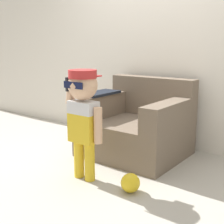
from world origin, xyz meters
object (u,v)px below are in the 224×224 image
at_px(armchair, 137,127).
at_px(person_child, 83,108).
at_px(toy_ball, 130,183).
at_px(side_table, 89,120).

relative_size(armchair, person_child, 1.07).
distance_m(armchair, person_child, 0.97).
distance_m(armchair, toy_ball, 1.02).
height_order(person_child, toy_ball, person_child).
xyz_separation_m(person_child, toy_ball, (0.51, 0.03, -0.61)).
height_order(armchair, side_table, armchair).
relative_size(side_table, toy_ball, 2.73).
bearing_deg(toy_ball, side_table, 144.46).
height_order(person_child, side_table, person_child).
bearing_deg(toy_ball, person_child, -176.75).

